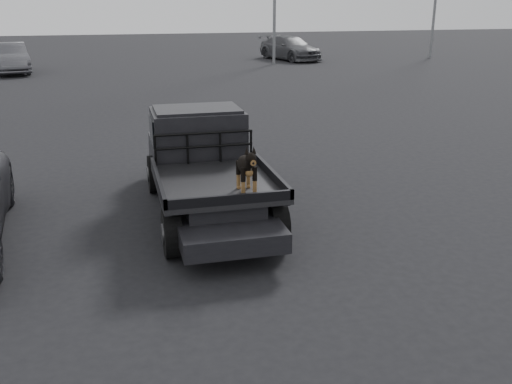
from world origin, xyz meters
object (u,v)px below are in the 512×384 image
object	(u,v)px
distant_car_b	(290,48)
distant_car_a	(10,58)
dog	(246,169)
flatbed_ute	(207,190)

from	to	relation	value
distant_car_b	distant_car_a	bearing A→B (deg)	173.09
dog	distant_car_a	bearing A→B (deg)	105.67
flatbed_ute	distant_car_b	xyz separation A→B (m)	(9.86, 26.35, 0.28)
dog	distant_car_b	xyz separation A→B (m)	(9.49, 27.95, -0.55)
flatbed_ute	distant_car_a	bearing A→B (deg)	105.87
distant_car_b	flatbed_ute	bearing A→B (deg)	-127.46
dog	distant_car_b	world-z (taller)	dog
distant_car_a	dog	bearing A→B (deg)	-86.88
dog	distant_car_b	size ratio (longest dim) A/B	0.15
flatbed_ute	distant_car_b	bearing A→B (deg)	69.49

